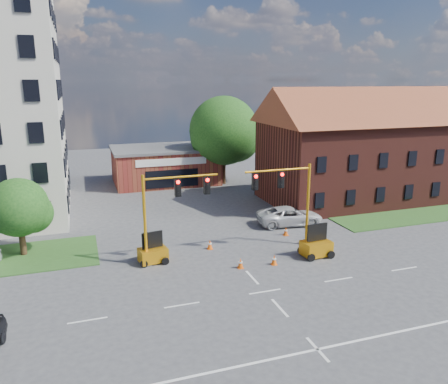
{
  "coord_description": "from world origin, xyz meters",
  "views": [
    {
      "loc": [
        -9.73,
        -21.4,
        12.05
      ],
      "look_at": [
        0.81,
        10.0,
        3.55
      ],
      "focal_mm": 35.0,
      "sensor_mm": 36.0,
      "label": 1
    }
  ],
  "objects_px": {
    "signal_mast_west": "(169,207)",
    "trailer_west": "(153,253)",
    "trailer_east": "(316,247)",
    "signal_mast_east": "(288,196)",
    "pickup_white": "(290,216)"
  },
  "relations": [
    {
      "from": "trailer_west",
      "to": "signal_mast_east",
      "type": "bearing_deg",
      "value": -11.65
    },
    {
      "from": "trailer_west",
      "to": "trailer_east",
      "type": "bearing_deg",
      "value": -22.76
    },
    {
      "from": "signal_mast_east",
      "to": "pickup_white",
      "type": "xyz_separation_m",
      "value": [
        2.63,
        4.65,
        -3.14
      ]
    },
    {
      "from": "trailer_west",
      "to": "pickup_white",
      "type": "bearing_deg",
      "value": 9.33
    },
    {
      "from": "signal_mast_west",
      "to": "pickup_white",
      "type": "relative_size",
      "value": 1.11
    },
    {
      "from": "signal_mast_west",
      "to": "trailer_east",
      "type": "relative_size",
      "value": 2.72
    },
    {
      "from": "signal_mast_east",
      "to": "trailer_west",
      "type": "bearing_deg",
      "value": 178.11
    },
    {
      "from": "trailer_west",
      "to": "trailer_east",
      "type": "height_order",
      "value": "trailer_east"
    },
    {
      "from": "signal_mast_east",
      "to": "trailer_west",
      "type": "relative_size",
      "value": 2.95
    },
    {
      "from": "signal_mast_east",
      "to": "trailer_east",
      "type": "xyz_separation_m",
      "value": [
        1.21,
        -2.23,
        -3.21
      ]
    },
    {
      "from": "pickup_white",
      "to": "trailer_west",
      "type": "bearing_deg",
      "value": 115.71
    },
    {
      "from": "trailer_west",
      "to": "trailer_east",
      "type": "relative_size",
      "value": 0.92
    },
    {
      "from": "trailer_east",
      "to": "pickup_white",
      "type": "xyz_separation_m",
      "value": [
        1.42,
        6.88,
        0.06
      ]
    },
    {
      "from": "signal_mast_west",
      "to": "signal_mast_east",
      "type": "distance_m",
      "value": 8.71
    },
    {
      "from": "signal_mast_west",
      "to": "trailer_west",
      "type": "distance_m",
      "value": 3.48
    }
  ]
}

